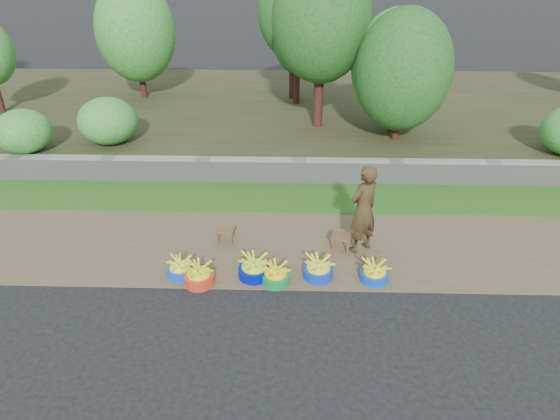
{
  "coord_description": "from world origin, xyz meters",
  "views": [
    {
      "loc": [
        -0.15,
        -5.91,
        4.67
      ],
      "look_at": [
        -0.36,
        1.3,
        0.75
      ],
      "focal_mm": 30.0,
      "sensor_mm": 36.0,
      "label": 1
    }
  ],
  "objects_px": {
    "basin_c": "(254,268)",
    "stool_left": "(225,232)",
    "stool_right": "(341,238)",
    "basin_a": "(180,268)",
    "vendor_woman": "(363,209)",
    "basin_b": "(199,275)",
    "basin_d": "(276,275)",
    "basin_f": "(374,273)",
    "basin_e": "(318,269)"
  },
  "relations": [
    {
      "from": "stool_left",
      "to": "stool_right",
      "type": "bearing_deg",
      "value": -4.85
    },
    {
      "from": "basin_f",
      "to": "stool_right",
      "type": "bearing_deg",
      "value": 117.86
    },
    {
      "from": "vendor_woman",
      "to": "basin_a",
      "type": "bearing_deg",
      "value": -20.71
    },
    {
      "from": "basin_a",
      "to": "basin_f",
      "type": "bearing_deg",
      "value": -0.77
    },
    {
      "from": "stool_left",
      "to": "stool_right",
      "type": "xyz_separation_m",
      "value": [
        2.1,
        -0.18,
        0.01
      ]
    },
    {
      "from": "basin_c",
      "to": "basin_f",
      "type": "xyz_separation_m",
      "value": [
        1.96,
        -0.05,
        -0.02
      ]
    },
    {
      "from": "basin_d",
      "to": "basin_f",
      "type": "xyz_separation_m",
      "value": [
        1.6,
        0.09,
        -0.0
      ]
    },
    {
      "from": "basin_b",
      "to": "vendor_woman",
      "type": "xyz_separation_m",
      "value": [
        2.71,
        1.06,
        0.67
      ]
    },
    {
      "from": "basin_d",
      "to": "vendor_woman",
      "type": "height_order",
      "value": "vendor_woman"
    },
    {
      "from": "basin_d",
      "to": "basin_a",
      "type": "bearing_deg",
      "value": 175.07
    },
    {
      "from": "basin_b",
      "to": "vendor_woman",
      "type": "relative_size",
      "value": 0.3
    },
    {
      "from": "basin_a",
      "to": "basin_c",
      "type": "xyz_separation_m",
      "value": [
        1.22,
        0.01,
        0.03
      ]
    },
    {
      "from": "vendor_woman",
      "to": "basin_d",
      "type": "bearing_deg",
      "value": -2.41
    },
    {
      "from": "basin_c",
      "to": "basin_d",
      "type": "bearing_deg",
      "value": -21.48
    },
    {
      "from": "basin_a",
      "to": "vendor_woman",
      "type": "height_order",
      "value": "vendor_woman"
    },
    {
      "from": "basin_d",
      "to": "basin_b",
      "type": "bearing_deg",
      "value": -177.3
    },
    {
      "from": "basin_a",
      "to": "basin_e",
      "type": "distance_m",
      "value": 2.27
    },
    {
      "from": "basin_e",
      "to": "vendor_woman",
      "type": "bearing_deg",
      "value": 46.86
    },
    {
      "from": "basin_c",
      "to": "vendor_woman",
      "type": "height_order",
      "value": "vendor_woman"
    },
    {
      "from": "basin_b",
      "to": "vendor_woman",
      "type": "distance_m",
      "value": 2.98
    },
    {
      "from": "basin_b",
      "to": "basin_d",
      "type": "xyz_separation_m",
      "value": [
        1.23,
        0.06,
        -0.01
      ]
    },
    {
      "from": "basin_b",
      "to": "basin_e",
      "type": "relative_size",
      "value": 0.98
    },
    {
      "from": "vendor_woman",
      "to": "basin_b",
      "type": "bearing_deg",
      "value": -15.17
    },
    {
      "from": "basin_f",
      "to": "stool_right",
      "type": "relative_size",
      "value": 1.15
    },
    {
      "from": "basin_e",
      "to": "stool_left",
      "type": "height_order",
      "value": "basin_e"
    },
    {
      "from": "basin_a",
      "to": "basin_d",
      "type": "relative_size",
      "value": 0.96
    },
    {
      "from": "basin_d",
      "to": "basin_f",
      "type": "height_order",
      "value": "same"
    },
    {
      "from": "basin_e",
      "to": "vendor_woman",
      "type": "height_order",
      "value": "vendor_woman"
    },
    {
      "from": "basin_a",
      "to": "basin_b",
      "type": "xyz_separation_m",
      "value": [
        0.35,
        -0.19,
        0.01
      ]
    },
    {
      "from": "basin_f",
      "to": "stool_left",
      "type": "bearing_deg",
      "value": 157.63
    },
    {
      "from": "basin_e",
      "to": "vendor_woman",
      "type": "relative_size",
      "value": 0.3
    },
    {
      "from": "basin_a",
      "to": "stool_left",
      "type": "xyz_separation_m",
      "value": [
        0.61,
        1.01,
        0.1
      ]
    },
    {
      "from": "basin_e",
      "to": "stool_left",
      "type": "distance_m",
      "value": 1.93
    },
    {
      "from": "basin_a",
      "to": "vendor_woman",
      "type": "xyz_separation_m",
      "value": [
        3.06,
        0.86,
        0.69
      ]
    },
    {
      "from": "basin_c",
      "to": "stool_left",
      "type": "relative_size",
      "value": 1.48
    },
    {
      "from": "basin_e",
      "to": "stool_right",
      "type": "height_order",
      "value": "basin_e"
    },
    {
      "from": "basin_a",
      "to": "basin_e",
      "type": "bearing_deg",
      "value": 0.61
    },
    {
      "from": "basin_b",
      "to": "stool_left",
      "type": "relative_size",
      "value": 1.37
    },
    {
      "from": "basin_d",
      "to": "stool_left",
      "type": "relative_size",
      "value": 1.3
    },
    {
      "from": "basin_d",
      "to": "vendor_woman",
      "type": "relative_size",
      "value": 0.28
    },
    {
      "from": "basin_b",
      "to": "basin_c",
      "type": "bearing_deg",
      "value": 12.88
    },
    {
      "from": "basin_f",
      "to": "stool_right",
      "type": "xyz_separation_m",
      "value": [
        -0.46,
        0.88,
        0.11
      ]
    },
    {
      "from": "basin_b",
      "to": "basin_d",
      "type": "height_order",
      "value": "basin_b"
    },
    {
      "from": "stool_right",
      "to": "basin_e",
      "type": "bearing_deg",
      "value": -118.75
    },
    {
      "from": "basin_c",
      "to": "stool_left",
      "type": "bearing_deg",
      "value": 121.04
    },
    {
      "from": "basin_a",
      "to": "basin_e",
      "type": "xyz_separation_m",
      "value": [
        2.27,
        0.02,
        0.02
      ]
    },
    {
      "from": "stool_left",
      "to": "basin_a",
      "type": "bearing_deg",
      "value": -121.16
    },
    {
      "from": "basin_a",
      "to": "basin_f",
      "type": "height_order",
      "value": "basin_f"
    },
    {
      "from": "basin_e",
      "to": "stool_left",
      "type": "relative_size",
      "value": 1.39
    },
    {
      "from": "basin_f",
      "to": "stool_left",
      "type": "xyz_separation_m",
      "value": [
        -2.56,
        1.06,
        0.1
      ]
    }
  ]
}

